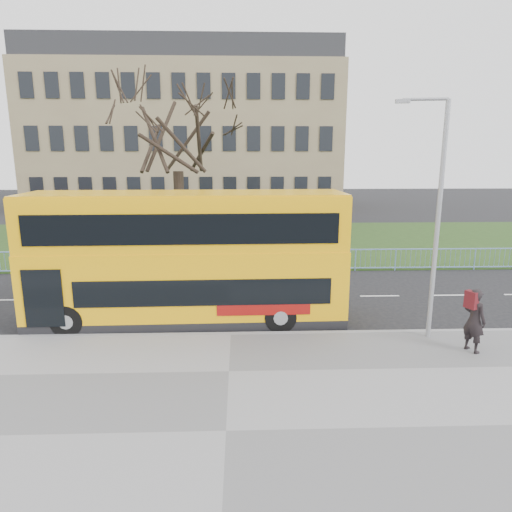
{
  "coord_description": "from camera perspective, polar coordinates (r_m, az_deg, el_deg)",
  "views": [
    {
      "loc": [
        0.33,
        -15.11,
        5.69
      ],
      "look_at": [
        0.89,
        1.0,
        2.05
      ],
      "focal_mm": 32.0,
      "sensor_mm": 36.0,
      "label": 1
    }
  ],
  "objects": [
    {
      "name": "pedestrian",
      "position": [
        14.49,
        25.62,
        -7.26
      ],
      "size": [
        0.7,
        0.81,
        1.87
      ],
      "primitive_type": "imported",
      "rotation": [
        0.0,
        0.0,
        2.03
      ],
      "color": "black",
      "rests_on": "pavement"
    },
    {
      "name": "grass_verge",
      "position": [
        29.95,
        -2.59,
        1.82
      ],
      "size": [
        80.0,
        15.4,
        0.08
      ],
      "primitive_type": "cube",
      "color": "#1C3412",
      "rests_on": "ground"
    },
    {
      "name": "civic_building",
      "position": [
        50.41,
        -8.32,
        14.06
      ],
      "size": [
        30.0,
        15.0,
        14.0
      ],
      "primitive_type": "cube",
      "color": "#826F52",
      "rests_on": "ground"
    },
    {
      "name": "yellow_bus",
      "position": [
        15.46,
        -8.59,
        0.1
      ],
      "size": [
        10.52,
        2.69,
        4.39
      ],
      "rotation": [
        0.0,
        0.0,
        0.02
      ],
      "color": "#FFB20A",
      "rests_on": "ground"
    },
    {
      "name": "ground",
      "position": [
        16.15,
        -3.06,
        -7.94
      ],
      "size": [
        120.0,
        120.0,
        0.0
      ],
      "primitive_type": "plane",
      "color": "black",
      "rests_on": "ground"
    },
    {
      "name": "street_lamp",
      "position": [
        14.42,
        21.52,
        5.13
      ],
      "size": [
        1.49,
        0.4,
        7.09
      ],
      "rotation": [
        0.0,
        0.0,
        -0.17
      ],
      "color": "#979A9F",
      "rests_on": "pavement"
    },
    {
      "name": "guard_railing",
      "position": [
        22.32,
        -2.78,
        -0.63
      ],
      "size": [
        40.0,
        0.12,
        1.1
      ],
      "primitive_type": null,
      "color": "#7DA5DF",
      "rests_on": "ground"
    },
    {
      "name": "pavement",
      "position": [
        10.09,
        -3.77,
        -21.25
      ],
      "size": [
        80.0,
        10.5,
        0.12
      ],
      "primitive_type": "cube",
      "color": "slate",
      "rests_on": "ground"
    },
    {
      "name": "kerb",
      "position": [
        14.68,
        -3.17,
        -9.81
      ],
      "size": [
        80.0,
        0.2,
        0.14
      ],
      "primitive_type": "cube",
      "color": "gray",
      "rests_on": "ground"
    },
    {
      "name": "bare_tree",
      "position": [
        25.33,
        -9.78,
        12.42
      ],
      "size": [
        7.79,
        7.79,
        11.12
      ],
      "primitive_type": null,
      "color": "black",
      "rests_on": "grass_verge"
    }
  ]
}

